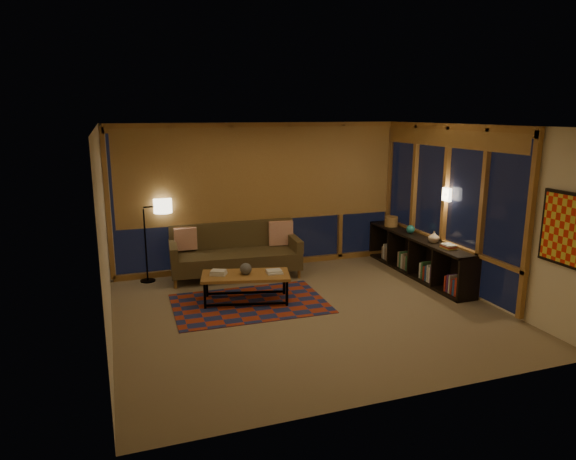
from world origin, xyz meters
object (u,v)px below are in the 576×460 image
object	(u,v)px
sofa	(235,252)
coffee_table	(246,288)
floor_lamp	(145,241)
bookshelf	(417,256)

from	to	relation	value
sofa	coffee_table	bearing A→B (deg)	-91.73
coffee_table	floor_lamp	xyz separation A→B (m)	(-1.37, 1.53, 0.49)
floor_lamp	bookshelf	size ratio (longest dim) A/B	0.50
sofa	floor_lamp	world-z (taller)	floor_lamp
sofa	bookshelf	distance (m)	3.27
bookshelf	coffee_table	bearing A→B (deg)	-175.02
coffee_table	floor_lamp	world-z (taller)	floor_lamp
coffee_table	bookshelf	distance (m)	3.27
floor_lamp	bookshelf	xyz separation A→B (m)	(4.62, -1.24, -0.36)
coffee_table	bookshelf	world-z (taller)	bookshelf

